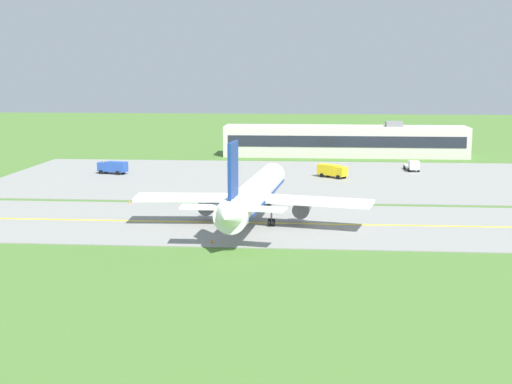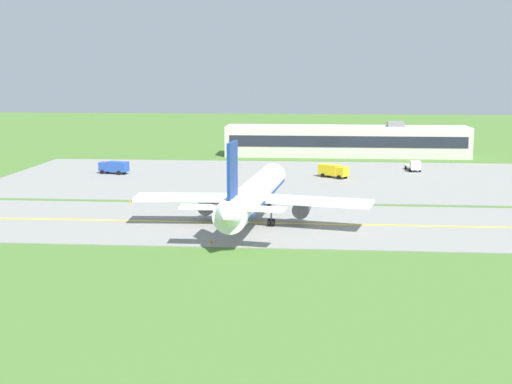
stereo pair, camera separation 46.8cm
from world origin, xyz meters
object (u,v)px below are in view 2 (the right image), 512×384
Objects in this scene: airplane_lead at (254,194)px; service_truck_baggage at (333,170)px; service_truck_catering at (414,166)px; service_truck_fuel at (114,167)px.

airplane_lead is 6.60× the size of service_truck_baggage.
service_truck_baggage is at bearing 75.08° from airplane_lead.
service_truck_catering is at bearing 32.27° from service_truck_baggage.
service_truck_baggage is at bearing -2.02° from service_truck_fuel.
service_truck_baggage is at bearing -147.73° from service_truck_catering.
service_truck_catering is at bearing 8.49° from service_truck_fuel.
service_truck_baggage reaches higher than service_truck_catering.
service_truck_baggage is (11.57, 43.42, -2.60)m from airplane_lead.
airplane_lead is at bearing -54.24° from service_truck_fuel.
airplane_lead is 6.27× the size of service_truck_fuel.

